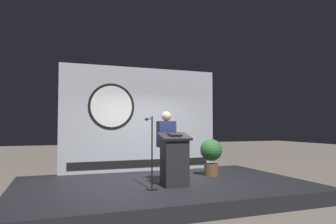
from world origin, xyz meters
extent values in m
plane|color=#6B6056|center=(0.00, 0.00, 0.00)|extent=(40.00, 40.00, 0.00)
cube|color=black|center=(0.00, 0.00, 0.15)|extent=(6.40, 4.00, 0.30)
cube|color=#B2B7C1|center=(0.00, 1.85, 1.76)|extent=(4.47, 0.10, 2.92)
cylinder|color=black|center=(-0.87, 1.80, 2.10)|extent=(1.26, 0.02, 1.26)
cylinder|color=white|center=(-0.87, 1.79, 2.10)|extent=(1.13, 0.02, 1.13)
cube|color=black|center=(0.00, 1.79, 0.52)|extent=(4.02, 0.02, 0.20)
cube|color=#26262B|center=(0.08, -0.49, 0.81)|extent=(0.52, 0.40, 1.02)
cube|color=#26262B|center=(0.08, -0.49, 1.35)|extent=(0.64, 0.50, 0.17)
cube|color=black|center=(0.08, -0.51, 1.39)|extent=(0.28, 0.20, 0.07)
cylinder|color=black|center=(0.07, -0.01, 0.70)|extent=(0.26, 0.26, 0.79)
cube|color=navy|center=(0.07, -0.01, 1.38)|extent=(0.40, 0.24, 0.59)
sphere|color=beige|center=(0.07, -0.01, 1.79)|extent=(0.22, 0.22, 0.22)
cylinder|color=black|center=(-0.46, -0.64, 0.31)|extent=(0.24, 0.24, 0.02)
cylinder|color=black|center=(-0.46, -0.64, 1.03)|extent=(0.03, 0.03, 1.46)
cylinder|color=black|center=(-0.46, -0.44, 1.71)|extent=(0.02, 0.40, 0.02)
sphere|color=#262626|center=(-0.46, -0.24, 1.71)|extent=(0.07, 0.07, 0.07)
cylinder|color=brown|center=(1.46, 0.47, 0.45)|extent=(0.36, 0.36, 0.30)
sphere|color=#2D6B33|center=(1.46, 0.47, 0.95)|extent=(0.56, 0.56, 0.56)
camera|label=1|loc=(-2.29, -6.54, 1.57)|focal=32.75mm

